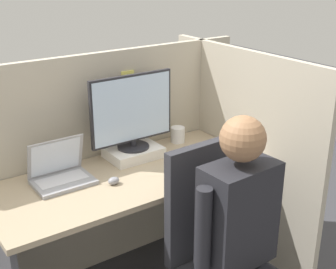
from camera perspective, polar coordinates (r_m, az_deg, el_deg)
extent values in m
cube|color=#B7AD99|center=(2.87, -8.46, -3.70)|extent=(2.01, 0.04, 1.36)
cube|color=#F4EA66|center=(2.77, -4.93, 6.89)|extent=(0.08, 0.01, 0.08)
cube|color=#B7AD99|center=(2.97, 8.81, -2.81)|extent=(0.04, 1.28, 1.36)
cube|color=tan|center=(2.56, -4.97, -5.19)|extent=(1.51, 0.65, 0.03)
cube|color=#4C4C51|center=(3.12, 6.85, -8.03)|extent=(0.03, 0.55, 0.73)
cube|color=white|center=(2.76, -4.23, -2.17)|extent=(0.31, 0.23, 0.06)
cylinder|color=#232328|center=(2.74, -4.25, -1.47)|extent=(0.19, 0.19, 0.01)
cylinder|color=#232328|center=(2.73, -4.27, -0.95)|extent=(0.04, 0.04, 0.04)
cube|color=#232328|center=(2.67, -4.44, 3.19)|extent=(0.52, 0.02, 0.39)
cube|color=silver|center=(2.65, -4.29, 3.12)|extent=(0.50, 0.00, 0.37)
cube|color=#99999E|center=(2.50, -12.64, -5.68)|extent=(0.30, 0.22, 0.02)
cube|color=silver|center=(2.51, -12.80, -5.31)|extent=(0.26, 0.12, 0.00)
cube|color=#99999E|center=(2.52, -13.55, -2.66)|extent=(0.30, 0.07, 0.21)
cube|color=silver|center=(2.52, -13.51, -2.69)|extent=(0.27, 0.06, 0.19)
ellipsoid|color=gray|center=(2.45, -6.64, -5.62)|extent=(0.06, 0.05, 0.04)
cube|color=black|center=(2.85, 7.30, -1.51)|extent=(0.05, 0.13, 0.06)
cone|color=orange|center=(2.52, 2.08, -4.67)|extent=(0.04, 0.12, 0.04)
cylinder|color=green|center=(2.57, 1.11, -4.10)|extent=(0.02, 0.02, 0.02)
cube|color=#2D2D33|center=(2.33, 4.25, -8.00)|extent=(0.44, 0.07, 0.61)
cube|color=#232328|center=(2.13, 8.54, -9.61)|extent=(0.35, 0.21, 0.49)
sphere|color=#9E704C|center=(1.97, 9.11, -0.51)|extent=(0.20, 0.20, 0.20)
cylinder|color=#232328|center=(2.01, 4.33, -11.50)|extent=(0.07, 0.07, 0.39)
cylinder|color=#232328|center=(2.27, 12.23, -7.89)|extent=(0.07, 0.07, 0.39)
cylinder|color=white|center=(2.96, 1.20, -0.01)|extent=(0.09, 0.09, 0.10)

